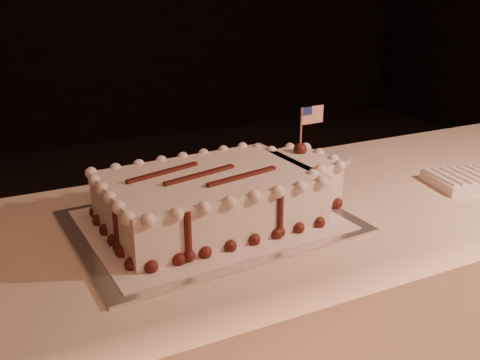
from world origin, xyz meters
name	(u,v)px	position (x,y,z in m)	size (l,w,h in m)	color
banquet_table	(341,315)	(0.00, 0.60, 0.38)	(2.40, 0.80, 0.75)	beige
cake_board	(210,221)	(-0.40, 0.61, 0.75)	(0.63, 0.47, 0.01)	silver
doily	(210,220)	(-0.40, 0.61, 0.76)	(0.56, 0.43, 0.00)	silver
sheet_cake	(222,194)	(-0.37, 0.62, 0.82)	(0.60, 0.37, 0.24)	white
napkin_stack	(469,179)	(0.35, 0.53, 0.77)	(0.24, 0.19, 0.04)	white
side_plate	(328,158)	(0.13, 0.89, 0.76)	(0.14, 0.14, 0.01)	white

